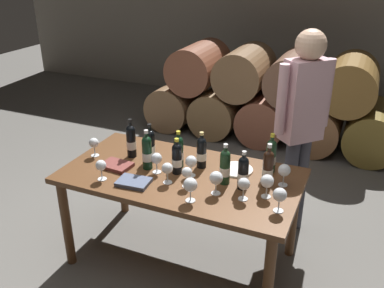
{
  "coord_description": "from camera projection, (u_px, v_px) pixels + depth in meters",
  "views": [
    {
      "loc": [
        1.13,
        -2.39,
        2.21
      ],
      "look_at": [
        0.0,
        0.2,
        0.91
      ],
      "focal_mm": 39.1,
      "sensor_mm": 36.0,
      "label": 1
    }
  ],
  "objects": [
    {
      "name": "wine_bottle_6",
      "position": [
        268.0,
        168.0,
        2.8
      ],
      "size": [
        0.07,
        0.07,
        0.31
      ],
      "color": "black",
      "rests_on": "dining_table"
    },
    {
      "name": "ground_plane",
      "position": [
        182.0,
        257.0,
        3.32
      ],
      "size": [
        14.0,
        14.0,
        0.0
      ],
      "primitive_type": "plane",
      "color": "#66635E"
    },
    {
      "name": "wine_glass_6",
      "position": [
        244.0,
        185.0,
        2.65
      ],
      "size": [
        0.08,
        0.08,
        0.15
      ],
      "color": "white",
      "rests_on": "dining_table"
    },
    {
      "name": "wine_bottle_5",
      "position": [
        225.0,
        167.0,
        2.83
      ],
      "size": [
        0.07,
        0.07,
        0.29
      ],
      "color": "#19381E",
      "rests_on": "dining_table"
    },
    {
      "name": "wine_glass_1",
      "position": [
        216.0,
        178.0,
        2.71
      ],
      "size": [
        0.09,
        0.09,
        0.16
      ],
      "color": "white",
      "rests_on": "dining_table"
    },
    {
      "name": "wine_glass_7",
      "position": [
        156.0,
        159.0,
        2.98
      ],
      "size": [
        0.08,
        0.08,
        0.15
      ],
      "color": "white",
      "rests_on": "dining_table"
    },
    {
      "name": "wine_glass_5",
      "position": [
        280.0,
        195.0,
        2.52
      ],
      "size": [
        0.09,
        0.09,
        0.16
      ],
      "color": "white",
      "rests_on": "dining_table"
    },
    {
      "name": "cellar_back_wall",
      "position": [
        299.0,
        12.0,
        6.24
      ],
      "size": [
        10.0,
        0.24,
        2.8
      ],
      "primitive_type": "cube",
      "color": "gray",
      "rests_on": "ground_plane"
    },
    {
      "name": "wine_glass_9",
      "position": [
        191.0,
        162.0,
        2.93
      ],
      "size": [
        0.08,
        0.08,
        0.16
      ],
      "color": "white",
      "rests_on": "dining_table"
    },
    {
      "name": "serving_plate",
      "position": [
        236.0,
        169.0,
        3.05
      ],
      "size": [
        0.24,
        0.24,
        0.01
      ],
      "primitive_type": "cylinder",
      "color": "white",
      "rests_on": "dining_table"
    },
    {
      "name": "wine_glass_10",
      "position": [
        284.0,
        171.0,
        2.81
      ],
      "size": [
        0.09,
        0.09,
        0.16
      ],
      "color": "white",
      "rests_on": "dining_table"
    },
    {
      "name": "wine_bottle_7",
      "position": [
        131.0,
        141.0,
        3.21
      ],
      "size": [
        0.07,
        0.07,
        0.31
      ],
      "color": "black",
      "rests_on": "dining_table"
    },
    {
      "name": "wine_bottle_3",
      "position": [
        147.0,
        152.0,
        3.03
      ],
      "size": [
        0.07,
        0.07,
        0.3
      ],
      "color": "black",
      "rests_on": "dining_table"
    },
    {
      "name": "wine_glass_2",
      "position": [
        101.0,
        166.0,
        2.89
      ],
      "size": [
        0.07,
        0.07,
        0.15
      ],
      "color": "white",
      "rests_on": "dining_table"
    },
    {
      "name": "wine_glass_3",
      "position": [
        187.0,
        173.0,
        2.8
      ],
      "size": [
        0.07,
        0.07,
        0.15
      ],
      "color": "white",
      "rests_on": "dining_table"
    },
    {
      "name": "wine_bottle_1",
      "position": [
        177.0,
        158.0,
        2.97
      ],
      "size": [
        0.07,
        0.07,
        0.27
      ],
      "color": "black",
      "rests_on": "dining_table"
    },
    {
      "name": "barrel_stack",
      "position": [
        268.0,
        98.0,
        5.26
      ],
      "size": [
        3.12,
        0.9,
        1.15
      ],
      "color": "brown",
      "rests_on": "ground_plane"
    },
    {
      "name": "wine_glass_0",
      "position": [
        167.0,
        169.0,
        2.84
      ],
      "size": [
        0.08,
        0.08,
        0.15
      ],
      "color": "white",
      "rests_on": "dining_table"
    },
    {
      "name": "wine_glass_4",
      "position": [
        267.0,
        182.0,
        2.67
      ],
      "size": [
        0.09,
        0.09,
        0.16
      ],
      "color": "white",
      "rests_on": "dining_table"
    },
    {
      "name": "leather_ledger",
      "position": [
        134.0,
        182.0,
        2.87
      ],
      "size": [
        0.23,
        0.18,
        0.03
      ],
      "primitive_type": "cube",
      "rotation": [
        0.0,
        0.0,
        0.09
      ],
      "color": "#4C5670",
      "rests_on": "dining_table"
    },
    {
      "name": "wine_glass_11",
      "position": [
        190.0,
        185.0,
        2.63
      ],
      "size": [
        0.09,
        0.09,
        0.16
      ],
      "color": "white",
      "rests_on": "dining_table"
    },
    {
      "name": "sommelier_presenting",
      "position": [
        302.0,
        116.0,
        3.26
      ],
      "size": [
        0.36,
        0.38,
        1.72
      ],
      "color": "#383842",
      "rests_on": "ground_plane"
    },
    {
      "name": "wine_bottle_9",
      "position": [
        150.0,
        145.0,
        3.15
      ],
      "size": [
        0.07,
        0.07,
        0.3
      ],
      "color": "black",
      "rests_on": "dining_table"
    },
    {
      "name": "wine_glass_8",
      "position": [
        94.0,
        143.0,
        3.22
      ],
      "size": [
        0.08,
        0.08,
        0.15
      ],
      "color": "white",
      "rests_on": "dining_table"
    },
    {
      "name": "dining_table",
      "position": [
        181.0,
        185.0,
        3.05
      ],
      "size": [
        1.7,
        0.9,
        0.76
      ],
      "color": "brown",
      "rests_on": "ground_plane"
    },
    {
      "name": "wine_bottle_2",
      "position": [
        202.0,
        152.0,
        3.05
      ],
      "size": [
        0.07,
        0.07,
        0.28
      ],
      "color": "black",
      "rests_on": "dining_table"
    },
    {
      "name": "wine_bottle_4",
      "position": [
        243.0,
        172.0,
        2.77
      ],
      "size": [
        0.07,
        0.07,
        0.28
      ],
      "color": "black",
      "rests_on": "dining_table"
    },
    {
      "name": "tasting_notebook",
      "position": [
        116.0,
        165.0,
        3.09
      ],
      "size": [
        0.23,
        0.18,
        0.03
      ],
      "primitive_type": "cube",
      "rotation": [
        0.0,
        0.0,
        -0.08
      ],
      "color": "brown",
      "rests_on": "dining_table"
    },
    {
      "name": "wine_bottle_0",
      "position": [
        179.0,
        151.0,
        3.06
      ],
      "size": [
        0.07,
        0.07,
        0.28
      ],
      "color": "black",
      "rests_on": "dining_table"
    },
    {
      "name": "wine_bottle_8",
      "position": [
        271.0,
        155.0,
        2.98
      ],
      "size": [
        0.07,
        0.07,
        0.3
      ],
      "color": "#19381E",
      "rests_on": "dining_table"
    }
  ]
}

